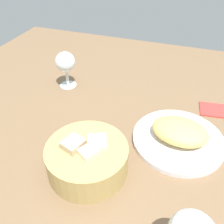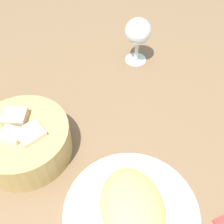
# 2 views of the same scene
# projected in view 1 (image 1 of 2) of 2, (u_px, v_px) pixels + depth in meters

# --- Properties ---
(ground_plane) EXTENTS (1.40, 1.40, 0.02)m
(ground_plane) POSITION_uv_depth(u_px,v_px,m) (114.00, 145.00, 0.65)
(ground_plane) COLOR brown
(plate) EXTENTS (0.24, 0.24, 0.01)m
(plate) POSITION_uv_depth(u_px,v_px,m) (178.00, 140.00, 0.64)
(plate) COLOR silver
(plate) RESTS_ON ground_plane
(omelette) EXTENTS (0.15, 0.12, 0.05)m
(omelette) POSITION_uv_depth(u_px,v_px,m) (180.00, 131.00, 0.63)
(omelette) COLOR #E0BB5F
(omelette) RESTS_ON plate
(lettuce_garnish) EXTENTS (0.04, 0.04, 0.01)m
(lettuce_garnish) POSITION_uv_depth(u_px,v_px,m) (200.00, 133.00, 0.65)
(lettuce_garnish) COLOR #46862F
(lettuce_garnish) RESTS_ON plate
(bread_basket) EXTENTS (0.19, 0.19, 0.09)m
(bread_basket) POSITION_uv_depth(u_px,v_px,m) (87.00, 158.00, 0.55)
(bread_basket) COLOR tan
(bread_basket) RESTS_ON ground_plane
(wine_glass_near) EXTENTS (0.07, 0.07, 0.13)m
(wine_glass_near) POSITION_uv_depth(u_px,v_px,m) (65.00, 64.00, 0.81)
(wine_glass_near) COLOR silver
(wine_glass_near) RESTS_ON ground_plane
(folded_napkin) EXTENTS (0.12, 0.08, 0.01)m
(folded_napkin) POSITION_uv_depth(u_px,v_px,m) (218.00, 110.00, 0.75)
(folded_napkin) COLOR red
(folded_napkin) RESTS_ON ground_plane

